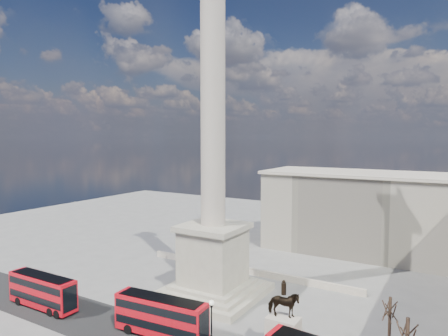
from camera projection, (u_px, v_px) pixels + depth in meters
ground at (194, 307)px, 55.79m from camera, size 180.00×180.00×0.00m
nelsons_column at (213, 210)px, 59.08m from camera, size 14.00×14.00×49.85m
balustrade_wall at (247, 271)px, 69.46m from camera, size 40.00×0.60×1.10m
building_northeast at (392, 215)px, 79.27m from camera, size 51.00×17.00×16.60m
red_bus_a at (43, 291)px, 55.32m from camera, size 11.47×2.78×4.64m
red_bus_b at (161, 316)px, 47.34m from camera, size 11.95×3.61×4.78m
victorian_lamp at (212, 324)px, 42.72m from camera, size 0.55×0.55×6.37m
equestrian_statue at (283, 332)px, 42.46m from camera, size 4.20×3.15×8.69m
bare_tree_near at (407, 334)px, 34.46m from camera, size 1.97×1.97×8.61m
bare_tree_mid at (390, 308)px, 42.01m from camera, size 1.92×1.92×7.30m
pedestrian_walking at (280, 333)px, 46.75m from camera, size 0.61×0.43×1.58m
pedestrian_crossing at (203, 323)px, 49.33m from camera, size 0.86×0.93×1.53m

